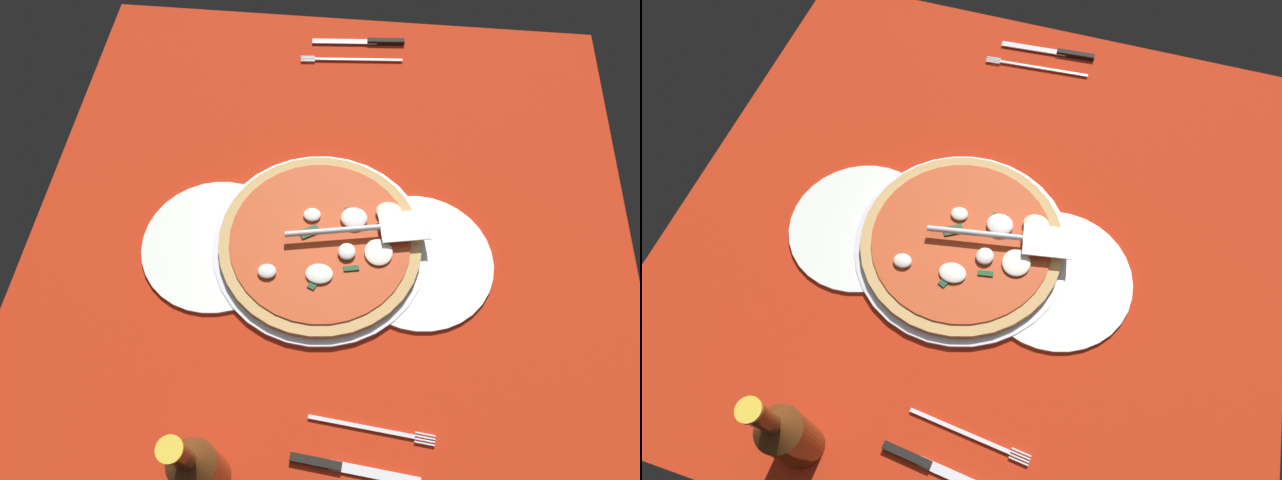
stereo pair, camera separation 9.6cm
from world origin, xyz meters
TOP-DOWN VIEW (x-y plane):
  - ground_plane at (0.00, 0.00)cm, footprint 105.95×105.95cm
  - checker_pattern at (0.00, 0.00)cm, footprint 105.95×105.95cm
  - pizza_pan at (1.58, 5.33)cm, footprint 37.47×37.47cm
  - dinner_plate_left at (-15.36, 6.83)cm, footprint 25.99×25.99cm
  - dinner_plate_right at (19.55, 7.03)cm, footprint 25.97×25.97cm
  - pizza at (1.27, 5.30)cm, footprint 34.99×34.99cm
  - pizza_server at (-6.25, 3.63)cm, footprint 24.78×7.86cm
  - place_setting_near at (-2.27, -42.93)cm, footprint 21.96×13.24cm
  - place_setting_far at (-7.01, 38.50)cm, footprint 22.18×15.20cm
  - beer_bottle at (13.77, 44.13)cm, footprint 6.37×6.37cm

SIDE VIEW (x-z plane):
  - ground_plane at x=0.00cm, z-range -0.80..0.00cm
  - checker_pattern at x=0.00cm, z-range 0.00..0.10cm
  - place_setting_far at x=-7.01cm, z-range -0.25..1.15cm
  - place_setting_near at x=-2.27cm, z-range -0.24..1.16cm
  - dinner_plate_left at x=-15.36cm, z-range 0.10..1.10cm
  - dinner_plate_right at x=19.55cm, z-range 0.10..1.10cm
  - pizza_pan at x=1.58cm, z-range 0.10..1.30cm
  - pizza at x=1.27cm, z-range 0.65..3.63cm
  - pizza_server at x=-6.25cm, z-range 4.11..5.11cm
  - beer_bottle at x=13.77cm, z-range -3.01..21.66cm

